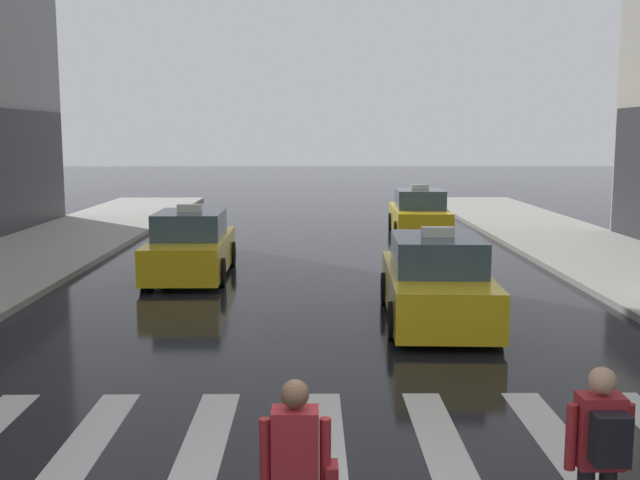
# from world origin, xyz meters

# --- Properties ---
(crosswalk_markings) EXTENTS (11.30, 2.80, 0.01)m
(crosswalk_markings) POSITION_xyz_m (-0.00, 3.00, 0.00)
(crosswalk_markings) COLOR silver
(crosswalk_markings) RESTS_ON ground
(taxi_lead) EXTENTS (2.08, 4.61, 1.80)m
(taxi_lead) POSITION_xyz_m (2.21, 8.41, 0.72)
(taxi_lead) COLOR yellow
(taxi_lead) RESTS_ON ground
(taxi_second) EXTENTS (1.98, 4.56, 1.80)m
(taxi_second) POSITION_xyz_m (-3.14, 13.03, 0.72)
(taxi_second) COLOR yellow
(taxi_second) RESTS_ON ground
(taxi_third) EXTENTS (2.05, 4.60, 1.80)m
(taxi_third) POSITION_xyz_m (3.63, 20.53, 0.72)
(taxi_third) COLOR yellow
(taxi_third) RESTS_ON ground
(pedestrian_with_backpack) EXTENTS (0.55, 0.43, 1.65)m
(pedestrian_with_backpack) POSITION_xyz_m (2.20, 0.36, 0.97)
(pedestrian_with_backpack) COLOR black
(pedestrian_with_backpack) RESTS_ON ground
(pedestrian_with_handbag) EXTENTS (0.60, 0.24, 1.65)m
(pedestrian_with_handbag) POSITION_xyz_m (-0.24, 0.11, 0.93)
(pedestrian_with_handbag) COLOR #473D33
(pedestrian_with_handbag) RESTS_ON ground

